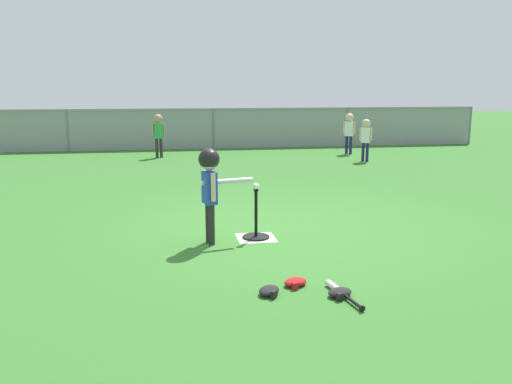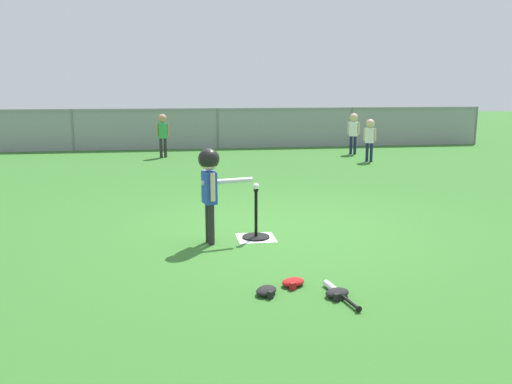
{
  "view_description": "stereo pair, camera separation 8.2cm",
  "coord_description": "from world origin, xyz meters",
  "px_view_note": "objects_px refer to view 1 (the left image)",
  "views": [
    {
      "loc": [
        -1.32,
        -6.29,
        1.74
      ],
      "look_at": [
        -0.33,
        -0.35,
        0.55
      ],
      "focal_mm": 37.45,
      "sensor_mm": 36.0,
      "label": 1
    },
    {
      "loc": [
        -1.24,
        -6.31,
        1.74
      ],
      "look_at": [
        -0.33,
        -0.35,
        0.55
      ],
      "focal_mm": 37.45,
      "sensor_mm": 36.0,
      "label": 2
    }
  ],
  "objects_px": {
    "batting_tee": "(256,231)",
    "glove_tossed_aside": "(295,282)",
    "baseball_on_tee": "(256,186)",
    "fielder_near_left": "(366,134)",
    "spare_bat_silver": "(339,291)",
    "glove_near_bats": "(340,293)",
    "batter_child": "(210,176)",
    "fielder_near_right": "(349,128)",
    "glove_by_plate": "(269,291)",
    "fielder_deep_right": "(158,130)"
  },
  "relations": [
    {
      "from": "batting_tee",
      "to": "glove_tossed_aside",
      "type": "bearing_deg",
      "value": -86.64
    },
    {
      "from": "baseball_on_tee",
      "to": "fielder_near_left",
      "type": "distance_m",
      "value": 7.05
    },
    {
      "from": "baseball_on_tee",
      "to": "fielder_near_left",
      "type": "bearing_deg",
      "value": 58.95
    },
    {
      "from": "baseball_on_tee",
      "to": "spare_bat_silver",
      "type": "xyz_separation_m",
      "value": [
        0.41,
        -1.82,
        -0.59
      ]
    },
    {
      "from": "spare_bat_silver",
      "to": "glove_near_bats",
      "type": "relative_size",
      "value": 2.3
    },
    {
      "from": "batter_child",
      "to": "fielder_near_right",
      "type": "height_order",
      "value": "batter_child"
    },
    {
      "from": "baseball_on_tee",
      "to": "batting_tee",
      "type": "bearing_deg",
      "value": 0.0
    },
    {
      "from": "glove_tossed_aside",
      "to": "glove_by_plate",
      "type": "bearing_deg",
      "value": -148.67
    },
    {
      "from": "batter_child",
      "to": "fielder_deep_right",
      "type": "relative_size",
      "value": 1.0
    },
    {
      "from": "baseball_on_tee",
      "to": "glove_tossed_aside",
      "type": "bearing_deg",
      "value": -86.64
    },
    {
      "from": "fielder_near_right",
      "to": "glove_by_plate",
      "type": "relative_size",
      "value": 3.93
    },
    {
      "from": "glove_near_bats",
      "to": "fielder_deep_right",
      "type": "bearing_deg",
      "value": 99.59
    },
    {
      "from": "spare_bat_silver",
      "to": "glove_tossed_aside",
      "type": "xyz_separation_m",
      "value": [
        -0.32,
        0.26,
        0.01
      ]
    },
    {
      "from": "batting_tee",
      "to": "batter_child",
      "type": "xyz_separation_m",
      "value": [
        -0.54,
        -0.13,
        0.68
      ]
    },
    {
      "from": "fielder_near_right",
      "to": "glove_tossed_aside",
      "type": "relative_size",
      "value": 3.97
    },
    {
      "from": "fielder_deep_right",
      "to": "fielder_near_left",
      "type": "relative_size",
      "value": 1.08
    },
    {
      "from": "batting_tee",
      "to": "fielder_near_left",
      "type": "bearing_deg",
      "value": 58.95
    },
    {
      "from": "batting_tee",
      "to": "batter_child",
      "type": "distance_m",
      "value": 0.88
    },
    {
      "from": "baseball_on_tee",
      "to": "fielder_near_left",
      "type": "xyz_separation_m",
      "value": [
        3.64,
        6.04,
        0.03
      ]
    },
    {
      "from": "batting_tee",
      "to": "baseball_on_tee",
      "type": "height_order",
      "value": "baseball_on_tee"
    },
    {
      "from": "fielder_near_right",
      "to": "glove_near_bats",
      "type": "relative_size",
      "value": 4.02
    },
    {
      "from": "glove_tossed_aside",
      "to": "fielder_near_right",
      "type": "bearing_deg",
      "value": 68.11
    },
    {
      "from": "batting_tee",
      "to": "fielder_near_right",
      "type": "height_order",
      "value": "fielder_near_right"
    },
    {
      "from": "batter_child",
      "to": "fielder_near_left",
      "type": "bearing_deg",
      "value": 55.94
    },
    {
      "from": "glove_near_bats",
      "to": "glove_tossed_aside",
      "type": "height_order",
      "value": "same"
    },
    {
      "from": "glove_by_plate",
      "to": "glove_tossed_aside",
      "type": "height_order",
      "value": "same"
    },
    {
      "from": "glove_by_plate",
      "to": "glove_near_bats",
      "type": "relative_size",
      "value": 1.02
    },
    {
      "from": "batter_child",
      "to": "fielder_deep_right",
      "type": "xyz_separation_m",
      "value": [
        -0.66,
        7.71,
        -0.07
      ]
    },
    {
      "from": "spare_bat_silver",
      "to": "glove_tossed_aside",
      "type": "bearing_deg",
      "value": 141.57
    },
    {
      "from": "fielder_deep_right",
      "to": "fielder_near_right",
      "type": "relative_size",
      "value": 1.01
    },
    {
      "from": "fielder_near_left",
      "to": "glove_near_bats",
      "type": "xyz_separation_m",
      "value": [
        -3.23,
        -7.92,
        -0.61
      ]
    },
    {
      "from": "glove_by_plate",
      "to": "glove_tossed_aside",
      "type": "relative_size",
      "value": 1.01
    },
    {
      "from": "batting_tee",
      "to": "fielder_deep_right",
      "type": "height_order",
      "value": "fielder_deep_right"
    },
    {
      "from": "fielder_near_right",
      "to": "glove_by_plate",
      "type": "distance_m",
      "value": 10.03
    },
    {
      "from": "fielder_near_right",
      "to": "spare_bat_silver",
      "type": "xyz_separation_m",
      "value": [
        -3.32,
        -9.31,
        -0.66
      ]
    },
    {
      "from": "fielder_near_right",
      "to": "batting_tee",
      "type": "bearing_deg",
      "value": -116.49
    },
    {
      "from": "baseball_on_tee",
      "to": "glove_near_bats",
      "type": "height_order",
      "value": "baseball_on_tee"
    },
    {
      "from": "fielder_deep_right",
      "to": "fielder_near_left",
      "type": "height_order",
      "value": "fielder_deep_right"
    },
    {
      "from": "baseball_on_tee",
      "to": "glove_near_bats",
      "type": "relative_size",
      "value": 0.28
    },
    {
      "from": "batter_child",
      "to": "fielder_near_left",
      "type": "relative_size",
      "value": 1.08
    },
    {
      "from": "glove_by_plate",
      "to": "glove_near_bats",
      "type": "distance_m",
      "value": 0.6
    },
    {
      "from": "batting_tee",
      "to": "spare_bat_silver",
      "type": "relative_size",
      "value": 0.95
    },
    {
      "from": "batter_child",
      "to": "fielder_near_right",
      "type": "bearing_deg",
      "value": 60.74
    },
    {
      "from": "fielder_deep_right",
      "to": "batting_tee",
      "type": "bearing_deg",
      "value": -81.05
    },
    {
      "from": "fielder_near_right",
      "to": "glove_near_bats",
      "type": "bearing_deg",
      "value": -109.57
    },
    {
      "from": "glove_by_plate",
      "to": "spare_bat_silver",
      "type": "bearing_deg",
      "value": -8.85
    },
    {
      "from": "batting_tee",
      "to": "batter_child",
      "type": "height_order",
      "value": "batter_child"
    },
    {
      "from": "fielder_deep_right",
      "to": "spare_bat_silver",
      "type": "height_order",
      "value": "fielder_deep_right"
    },
    {
      "from": "spare_bat_silver",
      "to": "fielder_near_left",
      "type": "bearing_deg",
      "value": 67.71
    },
    {
      "from": "fielder_deep_right",
      "to": "glove_by_plate",
      "type": "bearing_deg",
      "value": -83.77
    }
  ]
}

